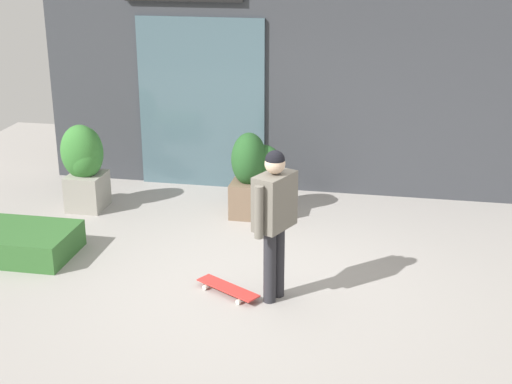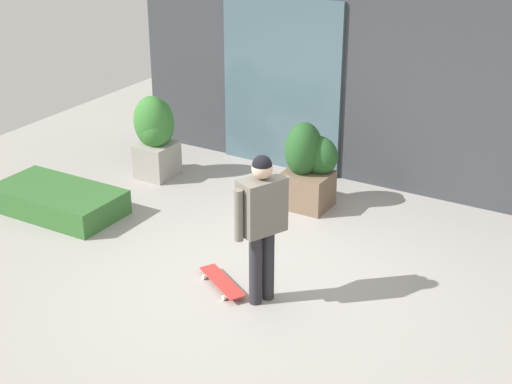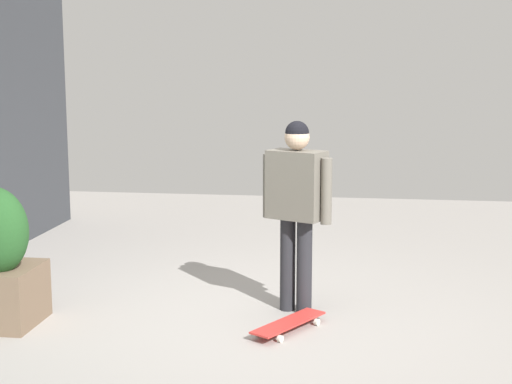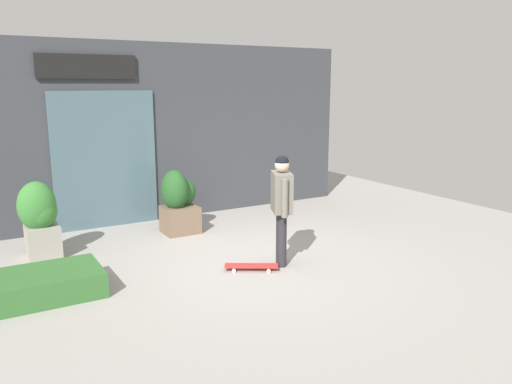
% 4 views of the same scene
% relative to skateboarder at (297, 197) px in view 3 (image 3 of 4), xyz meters
% --- Properties ---
extents(ground_plane, '(12.00, 12.00, 0.00)m').
position_rel_skateboarder_xyz_m(ground_plane, '(-0.23, 0.34, -0.99)').
color(ground_plane, '#9E9993').
extents(skateboarder, '(0.43, 0.59, 1.62)m').
position_rel_skateboarder_xyz_m(skateboarder, '(0.00, 0.00, 0.00)').
color(skateboarder, '#28282D').
rests_on(skateboarder, ground_plane).
extents(skateboard, '(0.75, 0.55, 0.08)m').
position_rel_skateboarder_xyz_m(skateboard, '(-0.50, 0.01, -0.93)').
color(skateboard, red).
rests_on(skateboard, ground_plane).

